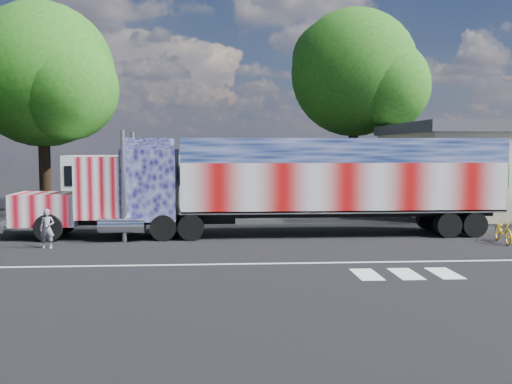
{
  "coord_description": "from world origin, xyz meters",
  "views": [
    {
      "loc": [
        -1.67,
        -21.39,
        3.79
      ],
      "look_at": [
        0.0,
        3.0,
        1.9
      ],
      "focal_mm": 40.0,
      "sensor_mm": 36.0,
      "label": 1
    }
  ],
  "objects": [
    {
      "name": "ground",
      "position": [
        0.0,
        0.0,
        0.0
      ],
      "size": [
        100.0,
        100.0,
        0.0
      ],
      "primitive_type": "plane",
      "color": "black"
    },
    {
      "name": "tree_ne_a",
      "position": [
        8.16,
        18.59,
        9.01
      ],
      "size": [
        9.37,
        8.92,
        13.53
      ],
      "color": "black",
      "rests_on": "ground"
    },
    {
      "name": "tree_nw_a",
      "position": [
        -12.0,
        14.07,
        8.13
      ],
      "size": [
        9.1,
        8.66,
        12.52
      ],
      "color": "black",
      "rests_on": "ground"
    },
    {
      "name": "bicycle",
      "position": [
        9.77,
        0.51,
        0.49
      ],
      "size": [
        0.91,
        1.92,
        0.97
      ],
      "primitive_type": "imported",
      "rotation": [
        0.0,
        0.0,
        -0.15
      ],
      "color": "gold",
      "rests_on": "ground"
    },
    {
      "name": "semi_truck",
      "position": [
        1.08,
        3.12,
        2.32
      ],
      "size": [
        21.14,
        3.34,
        4.51
      ],
      "color": "black",
      "rests_on": "ground"
    },
    {
      "name": "woman",
      "position": [
        -8.1,
        0.45,
        0.75
      ],
      "size": [
        0.56,
        0.38,
        1.5
      ],
      "primitive_type": "imported",
      "rotation": [
        0.0,
        0.0,
        -0.05
      ],
      "color": "slate",
      "rests_on": "ground"
    },
    {
      "name": "coach_bus",
      "position": [
        -4.1,
        10.45,
        1.75
      ],
      "size": [
        11.63,
        2.71,
        3.38
      ],
      "color": "silver",
      "rests_on": "ground"
    },
    {
      "name": "lane_markings",
      "position": [
        1.71,
        -3.77,
        0.01
      ],
      "size": [
        30.0,
        2.67,
        0.01
      ],
      "color": "silver",
      "rests_on": "ground"
    }
  ]
}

